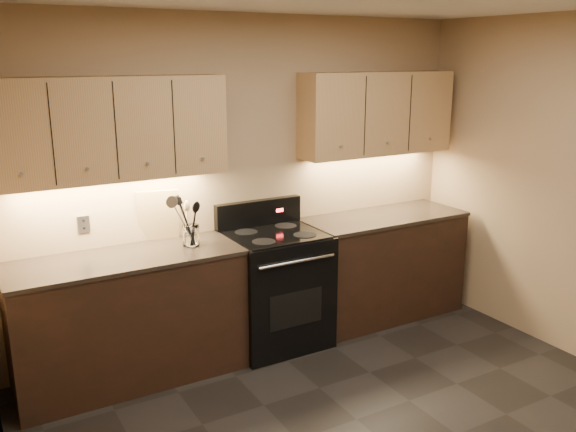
% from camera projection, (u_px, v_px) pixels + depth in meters
% --- Properties ---
extents(wall_back, '(4.00, 0.04, 2.60)m').
position_uv_depth(wall_back, '(247.00, 181.00, 4.92)').
color(wall_back, tan).
rests_on(wall_back, ground).
extents(wall_left, '(0.04, 4.00, 2.60)m').
position_uv_depth(wall_left, '(3.00, 327.00, 2.27)').
color(wall_left, tan).
rests_on(wall_left, ground).
extents(counter_left, '(1.62, 0.62, 0.93)m').
position_uv_depth(counter_left, '(129.00, 318.00, 4.35)').
color(counter_left, black).
rests_on(counter_left, ground).
extents(counter_right, '(1.46, 0.62, 0.93)m').
position_uv_depth(counter_right, '(382.00, 265.00, 5.45)').
color(counter_right, black).
rests_on(counter_right, ground).
extents(stove, '(0.76, 0.68, 1.14)m').
position_uv_depth(stove, '(275.00, 287.00, 4.90)').
color(stove, black).
rests_on(stove, ground).
extents(upper_cab_left, '(1.60, 0.30, 0.70)m').
position_uv_depth(upper_cab_left, '(110.00, 129.00, 4.13)').
color(upper_cab_left, tan).
rests_on(upper_cab_left, wall_back).
extents(upper_cab_right, '(1.44, 0.30, 0.70)m').
position_uv_depth(upper_cab_right, '(377.00, 113.00, 5.23)').
color(upper_cab_right, tan).
rests_on(upper_cab_right, wall_back).
extents(outlet_plate, '(0.08, 0.01, 0.12)m').
position_uv_depth(outlet_plate, '(84.00, 224.00, 4.33)').
color(outlet_plate, '#B2B5BA').
rests_on(outlet_plate, wall_back).
extents(utensil_crock, '(0.14, 0.14, 0.15)m').
position_uv_depth(utensil_crock, '(191.00, 236.00, 4.47)').
color(utensil_crock, white).
rests_on(utensil_crock, counter_left).
extents(cutting_board, '(0.31, 0.13, 0.39)m').
position_uv_depth(cutting_board, '(158.00, 215.00, 4.57)').
color(cutting_board, tan).
rests_on(cutting_board, counter_left).
extents(wooden_spoon, '(0.13, 0.16, 0.32)m').
position_uv_depth(wooden_spoon, '(185.00, 223.00, 4.42)').
color(wooden_spoon, tan).
rests_on(wooden_spoon, utensil_crock).
extents(black_spoon, '(0.09, 0.14, 0.33)m').
position_uv_depth(black_spoon, '(190.00, 221.00, 4.46)').
color(black_spoon, black).
rests_on(black_spoon, utensil_crock).
extents(black_turner, '(0.18, 0.16, 0.39)m').
position_uv_depth(black_turner, '(193.00, 219.00, 4.42)').
color(black_turner, black).
rests_on(black_turner, utensil_crock).
extents(steel_spatula, '(0.22, 0.14, 0.40)m').
position_uv_depth(steel_spatula, '(193.00, 217.00, 4.45)').
color(steel_spatula, silver).
rests_on(steel_spatula, utensil_crock).
extents(steel_skimmer, '(0.24, 0.12, 0.39)m').
position_uv_depth(steel_skimmer, '(193.00, 218.00, 4.44)').
color(steel_skimmer, silver).
rests_on(steel_skimmer, utensil_crock).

